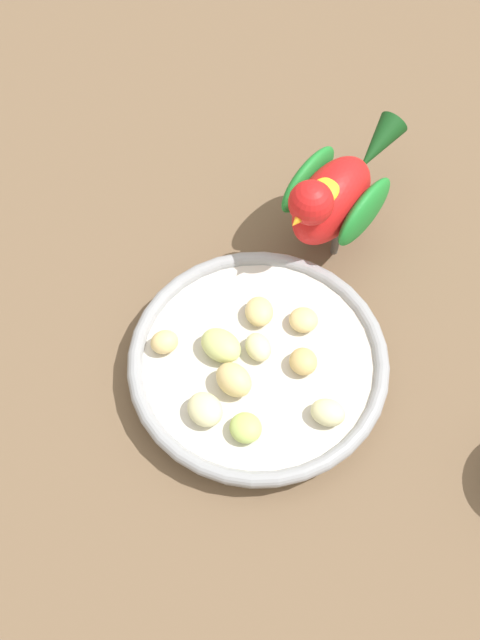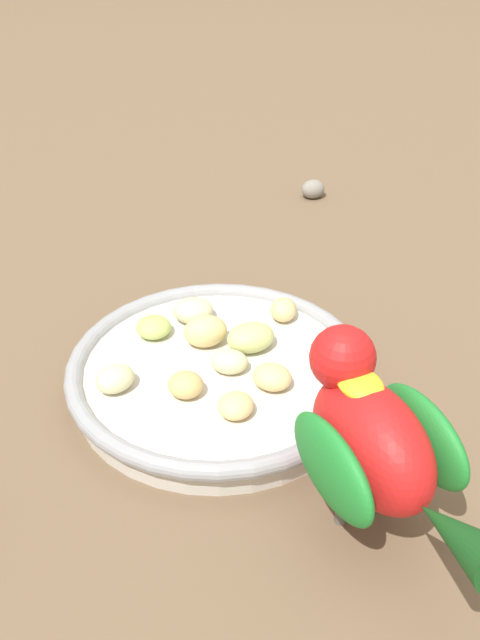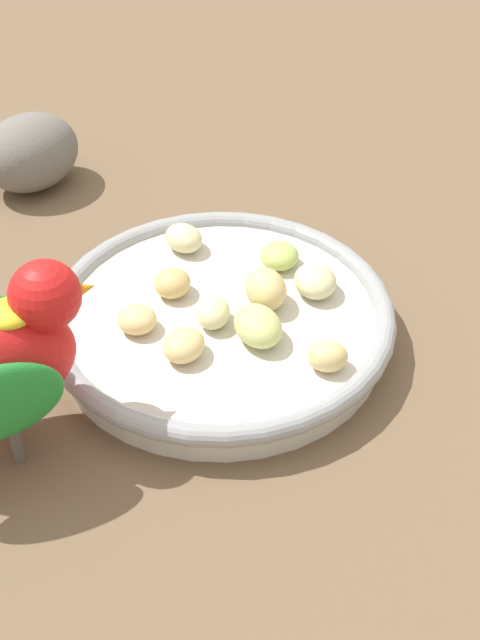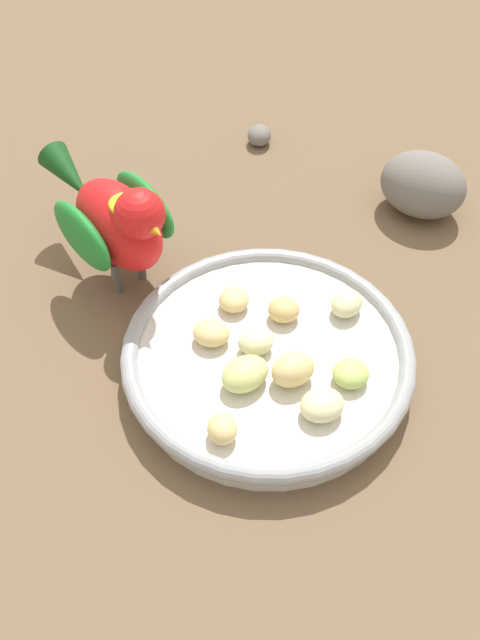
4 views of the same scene
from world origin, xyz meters
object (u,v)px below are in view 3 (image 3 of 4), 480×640
at_px(apple_piece_4, 315,281).
at_px(apple_piece_7, 184,238).
at_px(rock_large, 30,152).
at_px(apple_piece_2, 258,326).
at_px(apple_piece_3, 266,289).
at_px(apple_piece_6, 184,345).
at_px(apple_piece_1, 213,313).
at_px(apple_piece_9, 137,319).
at_px(feeding_bowl, 221,322).
at_px(apple_piece_5, 328,355).
at_px(apple_piece_0, 172,283).
at_px(apple_piece_8, 279,256).

height_order(apple_piece_4, apple_piece_7, same).
bearing_deg(rock_large, apple_piece_2, -30.64).
xyz_separation_m(apple_piece_3, apple_piece_6, (-0.03, -0.07, -0.00)).
bearing_deg(apple_piece_3, apple_piece_1, -130.07).
height_order(apple_piece_1, apple_piece_9, apple_piece_1).
bearing_deg(apple_piece_3, apple_piece_9, -142.98).
xyz_separation_m(apple_piece_4, apple_piece_6, (-0.06, -0.09, -0.00)).
bearing_deg(apple_piece_3, apple_piece_6, -115.52).
xyz_separation_m(feeding_bowl, apple_piece_3, (0.02, 0.02, 0.02)).
bearing_deg(apple_piece_2, apple_piece_6, -141.25).
height_order(apple_piece_3, rock_large, rock_large).
height_order(apple_piece_4, rock_large, rock_large).
relative_size(apple_piece_5, apple_piece_9, 0.97).
xyz_separation_m(apple_piece_5, apple_piece_6, (-0.09, -0.02, -0.00)).
distance_m(apple_piece_0, apple_piece_5, 0.13).
distance_m(apple_piece_1, apple_piece_3, 0.04).
bearing_deg(apple_piece_4, apple_piece_2, -109.71).
distance_m(feeding_bowl, rock_large, 0.26).
bearing_deg(apple_piece_5, apple_piece_2, 168.64).
height_order(feeding_bowl, apple_piece_9, apple_piece_9).
relative_size(apple_piece_1, apple_piece_6, 0.95).
height_order(apple_piece_0, rock_large, rock_large).
bearing_deg(apple_piece_8, apple_piece_4, -32.93).
height_order(feeding_bowl, apple_piece_7, apple_piece_7).
xyz_separation_m(apple_piece_2, apple_piece_7, (-0.08, 0.08, -0.00)).
height_order(apple_piece_2, apple_piece_5, apple_piece_2).
xyz_separation_m(feeding_bowl, apple_piece_4, (0.05, 0.04, 0.02)).
xyz_separation_m(apple_piece_5, rock_large, (-0.30, 0.16, -0.00)).
distance_m(feeding_bowl, apple_piece_4, 0.07).
height_order(apple_piece_1, apple_piece_2, apple_piece_2).
bearing_deg(apple_piece_6, feeding_bowl, 80.96).
distance_m(apple_piece_1, apple_piece_4, 0.08).
bearing_deg(apple_piece_3, apple_piece_8, 95.54).
relative_size(apple_piece_1, apple_piece_7, 0.94).
bearing_deg(apple_piece_9, apple_piece_3, 37.02).
xyz_separation_m(feeding_bowl, apple_piece_8, (0.02, 0.07, 0.02)).
height_order(apple_piece_0, apple_piece_6, same).
bearing_deg(apple_piece_9, apple_piece_7, 93.13).
height_order(apple_piece_4, apple_piece_8, apple_piece_4).
relative_size(apple_piece_2, apple_piece_6, 1.30).
bearing_deg(apple_piece_2, apple_piece_5, -11.36).
xyz_separation_m(apple_piece_5, apple_piece_8, (-0.06, 0.09, -0.00)).
relative_size(apple_piece_6, rock_large, 0.35).
relative_size(apple_piece_5, apple_piece_8, 0.89).
height_order(apple_piece_6, apple_piece_7, same).
relative_size(apple_piece_4, rock_large, 0.40).
xyz_separation_m(apple_piece_6, apple_piece_8, (0.03, 0.11, -0.00)).
height_order(apple_piece_0, apple_piece_1, same).
xyz_separation_m(apple_piece_0, apple_piece_6, (0.03, -0.06, -0.00)).
height_order(apple_piece_8, rock_large, rock_large).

